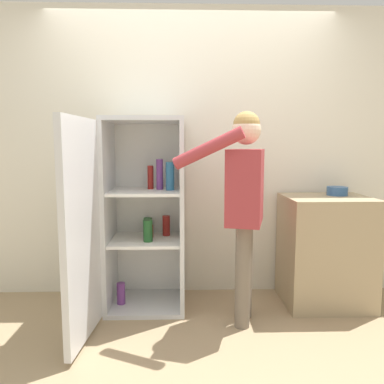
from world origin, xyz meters
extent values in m
plane|color=tan|center=(0.00, 0.00, 0.00)|extent=(12.00, 12.00, 0.00)
cube|color=silver|center=(0.00, 0.98, 1.27)|extent=(7.00, 0.06, 2.55)
cube|color=silver|center=(-0.39, 0.64, 0.02)|extent=(0.64, 0.57, 0.04)
cube|color=silver|center=(-0.39, 0.64, 1.55)|extent=(0.64, 0.57, 0.04)
cube|color=white|center=(-0.39, 0.91, 0.78)|extent=(0.64, 0.03, 1.50)
cube|color=silver|center=(-0.69, 0.64, 0.78)|extent=(0.03, 0.57, 1.50)
cube|color=silver|center=(-0.09, 0.64, 0.78)|extent=(0.04, 0.57, 1.50)
cube|color=white|center=(-0.39, 0.64, 0.56)|extent=(0.57, 0.50, 0.02)
cube|color=white|center=(-0.39, 0.64, 0.97)|extent=(0.57, 0.50, 0.02)
cube|color=silver|center=(-0.76, 0.04, 0.78)|extent=(0.10, 0.64, 1.50)
cylinder|color=maroon|center=(-0.22, 0.75, 0.66)|extent=(0.06, 0.06, 0.17)
cylinder|color=teal|center=(-0.18, 0.63, 1.10)|extent=(0.07, 0.07, 0.23)
cylinder|color=#1E5123|center=(-0.36, 0.54, 0.66)|extent=(0.08, 0.08, 0.18)
cylinder|color=maroon|center=(-0.37, 0.69, 0.63)|extent=(0.08, 0.08, 0.10)
cylinder|color=#723884|center=(-0.27, 0.69, 1.11)|extent=(0.06, 0.06, 0.25)
cylinder|color=#723884|center=(-0.59, 0.59, 0.12)|extent=(0.07, 0.07, 0.18)
cylinder|color=maroon|center=(-0.35, 0.72, 1.08)|extent=(0.05, 0.05, 0.20)
cylinder|color=#1E5123|center=(-0.39, 0.84, 0.64)|extent=(0.08, 0.08, 0.14)
cylinder|color=#726656|center=(0.36, 0.23, 0.39)|extent=(0.11, 0.11, 0.77)
cylinder|color=#726656|center=(0.41, 0.40, 0.39)|extent=(0.11, 0.11, 0.77)
cube|color=#9E3338|center=(0.38, 0.32, 1.05)|extent=(0.35, 0.49, 0.55)
sphere|color=beige|center=(0.38, 0.32, 1.46)|extent=(0.21, 0.21, 0.21)
sphere|color=#AD894C|center=(0.38, 0.32, 1.49)|extent=(0.20, 0.20, 0.20)
cylinder|color=#9E3338|center=(0.09, 0.14, 1.33)|extent=(0.51, 0.22, 0.30)
cylinder|color=#9E3338|center=(0.45, 0.55, 1.02)|extent=(0.09, 0.09, 0.51)
cube|color=tan|center=(1.13, 0.64, 0.46)|extent=(0.70, 0.58, 0.92)
cylinder|color=#335B8E|center=(1.25, 0.73, 0.96)|extent=(0.17, 0.17, 0.07)
camera|label=1|loc=(-0.10, -2.41, 1.35)|focal=35.00mm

